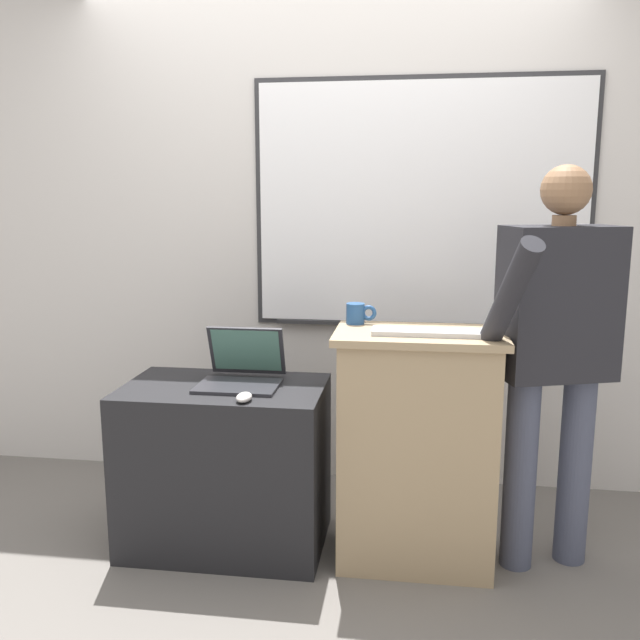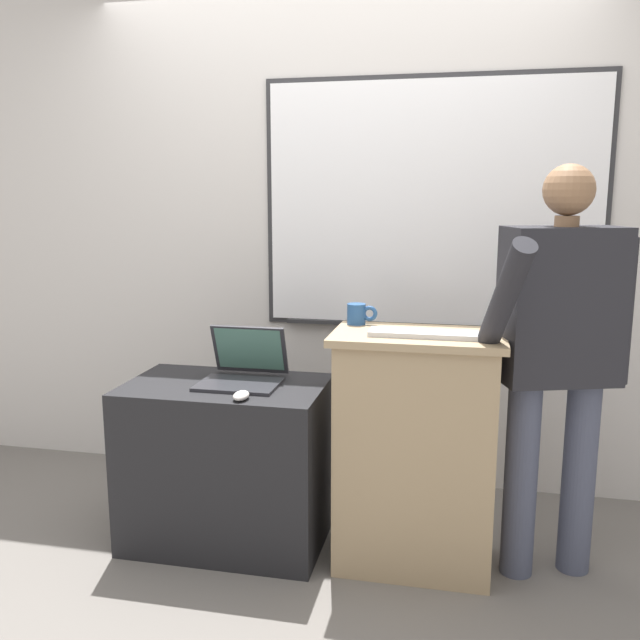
{
  "view_description": "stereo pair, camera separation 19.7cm",
  "coord_description": "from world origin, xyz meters",
  "px_view_note": "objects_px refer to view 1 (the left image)",
  "views": [
    {
      "loc": [
        0.45,
        -2.33,
        1.52
      ],
      "look_at": [
        0.06,
        0.4,
        1.01
      ],
      "focal_mm": 38.0,
      "sensor_mm": 36.0,
      "label": 1
    },
    {
      "loc": [
        0.64,
        -2.3,
        1.52
      ],
      "look_at": [
        0.06,
        0.4,
        1.01
      ],
      "focal_mm": 38.0,
      "sensor_mm": 36.0,
      "label": 2
    }
  ],
  "objects_px": {
    "computer_mouse_by_keyboard": "(487,331)",
    "coffee_mug": "(357,313)",
    "side_desk": "(226,465)",
    "person_presenter": "(556,343)",
    "laptop": "(242,368)",
    "wireless_keyboard": "(425,332)",
    "lectern_podium": "(417,448)",
    "computer_mouse_by_laptop": "(244,397)"
  },
  "relations": [
    {
      "from": "lectern_podium",
      "to": "person_presenter",
      "type": "bearing_deg",
      "value": 4.32
    },
    {
      "from": "computer_mouse_by_laptop",
      "to": "computer_mouse_by_keyboard",
      "type": "bearing_deg",
      "value": 8.84
    },
    {
      "from": "person_presenter",
      "to": "wireless_keyboard",
      "type": "relative_size",
      "value": 3.92
    },
    {
      "from": "wireless_keyboard",
      "to": "computer_mouse_by_keyboard",
      "type": "relative_size",
      "value": 4.16
    },
    {
      "from": "computer_mouse_by_keyboard",
      "to": "coffee_mug",
      "type": "relative_size",
      "value": 0.78
    },
    {
      "from": "person_presenter",
      "to": "computer_mouse_by_laptop",
      "type": "relative_size",
      "value": 16.32
    },
    {
      "from": "laptop",
      "to": "coffee_mug",
      "type": "xyz_separation_m",
      "value": [
        0.49,
        0.06,
        0.24
      ]
    },
    {
      "from": "lectern_podium",
      "to": "computer_mouse_by_keyboard",
      "type": "height_order",
      "value": "computer_mouse_by_keyboard"
    },
    {
      "from": "person_presenter",
      "to": "laptop",
      "type": "bearing_deg",
      "value": 160.16
    },
    {
      "from": "side_desk",
      "to": "computer_mouse_by_laptop",
      "type": "bearing_deg",
      "value": -54.87
    },
    {
      "from": "laptop",
      "to": "wireless_keyboard",
      "type": "height_order",
      "value": "wireless_keyboard"
    },
    {
      "from": "coffee_mug",
      "to": "computer_mouse_by_laptop",
      "type": "bearing_deg",
      "value": -142.71
    },
    {
      "from": "lectern_podium",
      "to": "computer_mouse_by_keyboard",
      "type": "distance_m",
      "value": 0.57
    },
    {
      "from": "wireless_keyboard",
      "to": "coffee_mug",
      "type": "height_order",
      "value": "coffee_mug"
    },
    {
      "from": "side_desk",
      "to": "wireless_keyboard",
      "type": "height_order",
      "value": "wireless_keyboard"
    },
    {
      "from": "person_presenter",
      "to": "lectern_podium",
      "type": "bearing_deg",
      "value": 166.23
    },
    {
      "from": "person_presenter",
      "to": "computer_mouse_by_laptop",
      "type": "distance_m",
      "value": 1.25
    },
    {
      "from": "computer_mouse_by_keyboard",
      "to": "person_presenter",
      "type": "bearing_deg",
      "value": 14.85
    },
    {
      "from": "side_desk",
      "to": "coffee_mug",
      "type": "bearing_deg",
      "value": 11.59
    },
    {
      "from": "wireless_keyboard",
      "to": "computer_mouse_by_laptop",
      "type": "relative_size",
      "value": 4.16
    },
    {
      "from": "coffee_mug",
      "to": "computer_mouse_by_keyboard",
      "type": "bearing_deg",
      "value": -18.13
    },
    {
      "from": "side_desk",
      "to": "person_presenter",
      "type": "bearing_deg",
      "value": 0.72
    },
    {
      "from": "laptop",
      "to": "computer_mouse_by_keyboard",
      "type": "distance_m",
      "value": 1.04
    },
    {
      "from": "side_desk",
      "to": "person_presenter",
      "type": "relative_size",
      "value": 0.52
    },
    {
      "from": "lectern_podium",
      "to": "side_desk",
      "type": "bearing_deg",
      "value": 178.38
    },
    {
      "from": "laptop",
      "to": "wireless_keyboard",
      "type": "bearing_deg",
      "value": -9.65
    },
    {
      "from": "side_desk",
      "to": "wireless_keyboard",
      "type": "distance_m",
      "value": 1.05
    },
    {
      "from": "side_desk",
      "to": "wireless_keyboard",
      "type": "relative_size",
      "value": 2.06
    },
    {
      "from": "side_desk",
      "to": "computer_mouse_by_laptop",
      "type": "relative_size",
      "value": 8.57
    },
    {
      "from": "computer_mouse_by_laptop",
      "to": "coffee_mug",
      "type": "relative_size",
      "value": 0.78
    },
    {
      "from": "wireless_keyboard",
      "to": "side_desk",
      "type": "bearing_deg",
      "value": 174.91
    },
    {
      "from": "side_desk",
      "to": "coffee_mug",
      "type": "distance_m",
      "value": 0.88
    },
    {
      "from": "laptop",
      "to": "computer_mouse_by_laptop",
      "type": "relative_size",
      "value": 3.41
    },
    {
      "from": "lectern_podium",
      "to": "laptop",
      "type": "height_order",
      "value": "lectern_podium"
    },
    {
      "from": "wireless_keyboard",
      "to": "lectern_podium",
      "type": "bearing_deg",
      "value": 111.87
    },
    {
      "from": "lectern_podium",
      "to": "side_desk",
      "type": "distance_m",
      "value": 0.83
    },
    {
      "from": "side_desk",
      "to": "laptop",
      "type": "bearing_deg",
      "value": 39.23
    },
    {
      "from": "lectern_podium",
      "to": "person_presenter",
      "type": "distance_m",
      "value": 0.7
    },
    {
      "from": "laptop",
      "to": "coffee_mug",
      "type": "height_order",
      "value": "coffee_mug"
    },
    {
      "from": "lectern_podium",
      "to": "side_desk",
      "type": "relative_size",
      "value": 1.14
    },
    {
      "from": "computer_mouse_by_keyboard",
      "to": "coffee_mug",
      "type": "distance_m",
      "value": 0.55
    },
    {
      "from": "person_presenter",
      "to": "computer_mouse_by_keyboard",
      "type": "distance_m",
      "value": 0.29
    }
  ]
}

